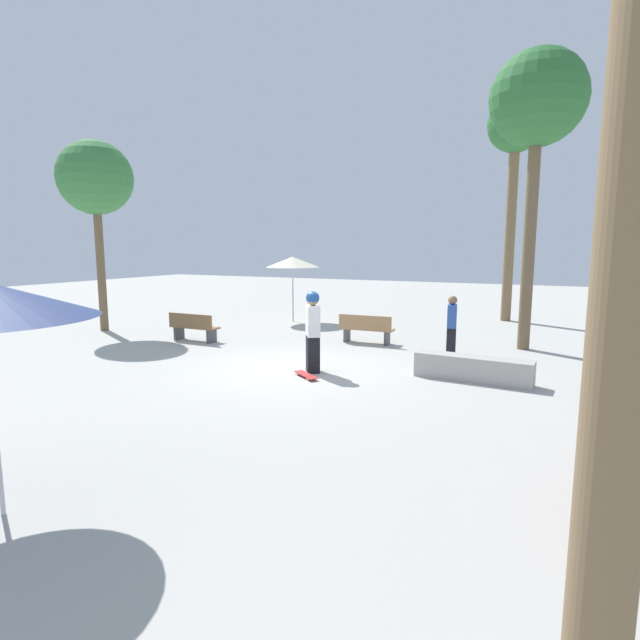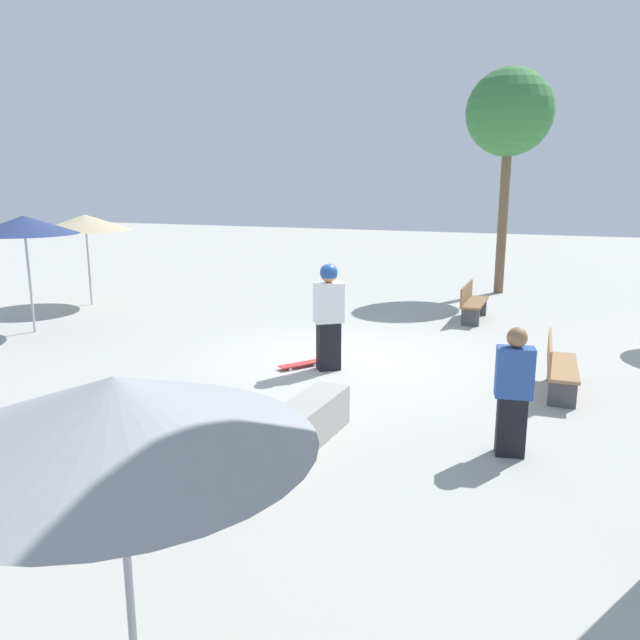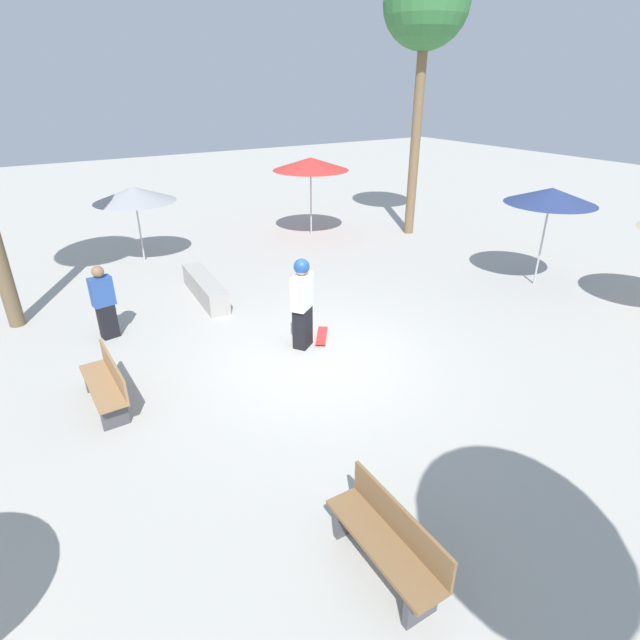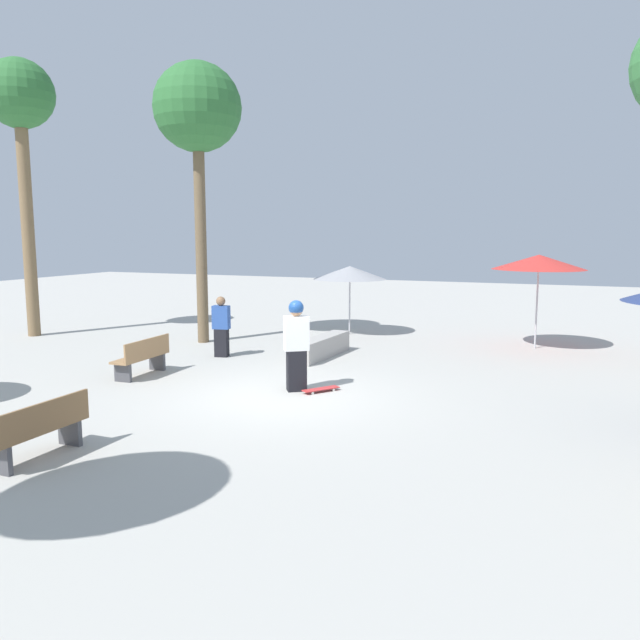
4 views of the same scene
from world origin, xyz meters
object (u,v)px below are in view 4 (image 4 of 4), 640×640
object	(u,v)px
skater_main	(296,342)
palm_tree_left	(198,112)
bystander_watching	(221,327)
shade_umbrella_grey	(350,273)
skateboard	(321,389)
bench_far	(143,357)
palm_tree_center_left	(20,107)
concrete_ledge	(322,347)
bench_near	(39,430)
shade_umbrella_red	(539,262)

from	to	relation	value
skater_main	palm_tree_left	bearing A→B (deg)	104.68
bystander_watching	shade_umbrella_grey	bearing A→B (deg)	57.84
skateboard	bench_far	world-z (taller)	bench_far
bystander_watching	palm_tree_center_left	bearing A→B (deg)	164.30
skateboard	palm_tree_center_left	bearing A→B (deg)	110.23
skater_main	concrete_ledge	bearing A→B (deg)	68.41
skater_main	palm_tree_left	distance (m)	8.42
skateboard	shade_umbrella_grey	xyz separation A→B (m)	(1.87, -7.02, 1.88)
skater_main	concrete_ledge	world-z (taller)	skater_main
bench_near	bench_far	world-z (taller)	same
skater_main	bench_near	world-z (taller)	skater_main
bench_far	palm_tree_left	size ratio (longest dim) A/B	0.20
shade_umbrella_grey	bystander_watching	bearing A→B (deg)	68.15
skater_main	palm_tree_left	world-z (taller)	palm_tree_left
bench_near	shade_umbrella_grey	world-z (taller)	shade_umbrella_grey
concrete_ledge	bench_near	size ratio (longest dim) A/B	1.54
skater_main	shade_umbrella_red	world-z (taller)	shade_umbrella_red
shade_umbrella_grey	shade_umbrella_red	xyz separation A→B (m)	(-5.58, 0.37, 0.44)
bench_far	palm_tree_left	distance (m)	7.49
shade_umbrella_red	bystander_watching	world-z (taller)	shade_umbrella_red
bench_far	bystander_watching	bearing A→B (deg)	-12.61
skater_main	shade_umbrella_grey	bearing A→B (deg)	65.97
bench_near	shade_umbrella_red	world-z (taller)	shade_umbrella_red
skater_main	palm_tree_center_left	size ratio (longest dim) A/B	0.22
concrete_ledge	shade_umbrella_red	size ratio (longest dim) A/B	0.95
shade_umbrella_red	bystander_watching	bearing A→B (deg)	29.88
skater_main	bench_far	xyz separation A→B (m)	(3.72, 0.10, -0.57)
skater_main	skateboard	size ratio (longest dim) A/B	2.41
palm_tree_left	concrete_ledge	bearing A→B (deg)	169.68
skater_main	shade_umbrella_grey	xyz separation A→B (m)	(1.37, -7.10, 0.95)
concrete_ledge	shade_umbrella_red	distance (m)	6.39
skater_main	palm_tree_left	size ratio (longest dim) A/B	0.23
bench_near	bench_far	xyz separation A→B (m)	(1.95, -4.79, 0.00)
skater_main	palm_tree_center_left	distance (m)	12.32
skateboard	shade_umbrella_red	distance (m)	7.96
palm_tree_left	shade_umbrella_red	bearing A→B (deg)	-163.97
shade_umbrella_grey	palm_tree_left	world-z (taller)	palm_tree_left
bystander_watching	palm_tree_left	bearing A→B (deg)	123.94
bench_near	shade_umbrella_grey	xyz separation A→B (m)	(-0.40, -12.00, 1.52)
shade_umbrella_red	palm_tree_center_left	bearing A→B (deg)	13.87
skateboard	shade_umbrella_red	world-z (taller)	shade_umbrella_red
bystander_watching	bench_far	bearing A→B (deg)	-111.14
skateboard	concrete_ledge	size ratio (longest dim) A/B	0.31
concrete_ledge	bystander_watching	xyz separation A→B (m)	(2.42, 0.93, 0.52)
skater_main	palm_tree_left	xyz separation A→B (m)	(4.85, -4.13, 5.50)
bench_far	shade_umbrella_red	xyz separation A→B (m)	(-7.93, -6.84, 1.96)
shade_umbrella_grey	palm_tree_center_left	distance (m)	11.00
bench_near	concrete_ledge	bearing A→B (deg)	-6.15
palm_tree_left	skater_main	bearing A→B (deg)	139.61
shade_umbrella_red	bystander_watching	xyz separation A→B (m)	(7.44, 4.27, -1.61)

